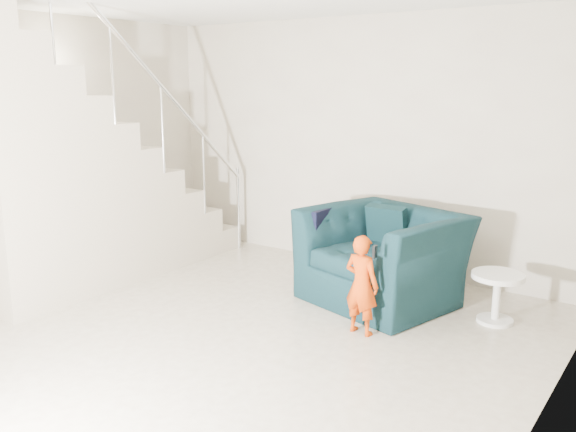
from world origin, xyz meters
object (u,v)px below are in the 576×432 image
(staircase, at_px, (75,191))
(toddler, at_px, (362,285))
(side_table, at_px, (497,290))
(armchair, at_px, (383,257))

(staircase, bearing_deg, toddler, 9.39)
(side_table, bearing_deg, staircase, -160.45)
(armchair, relative_size, side_table, 3.00)
(armchair, bearing_deg, side_table, 19.48)
(staircase, bearing_deg, side_table, 19.55)
(staircase, bearing_deg, armchair, 24.59)
(armchair, xyz_separation_m, staircase, (-2.79, -1.28, 0.52))
(armchair, distance_m, side_table, 1.05)
(side_table, xyz_separation_m, staircase, (-3.82, -1.36, 0.65))
(toddler, relative_size, staircase, 0.23)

